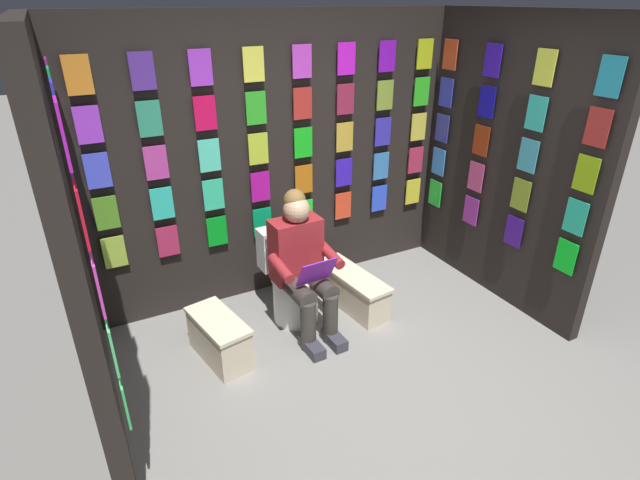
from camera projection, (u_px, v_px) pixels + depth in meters
The scene contains 8 objects.
ground_plane at pixel (401, 414), 3.31m from camera, with size 30.00×30.00×0.00m, color gray.
display_wall_back at pixel (278, 160), 4.33m from camera, with size 3.42×0.14×2.43m.
display_wall_left at pixel (508, 163), 4.24m from camera, with size 0.14×1.91×2.43m.
display_wall_right at pixel (72, 247), 2.82m from camera, with size 0.14×1.91×2.43m.
toilet at pixel (291, 281), 4.21m from camera, with size 0.41×0.56×0.77m.
person_reading at pixel (303, 265), 3.92m from camera, with size 0.54×0.69×1.19m.
comic_longbox_near at pixel (352, 289), 4.41m from camera, with size 0.35×0.83×0.32m.
comic_longbox_far at pixel (220, 338), 3.75m from camera, with size 0.38×0.63×0.36m.
Camera 1 is at (1.62, 1.92, 2.50)m, focal length 27.83 mm.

